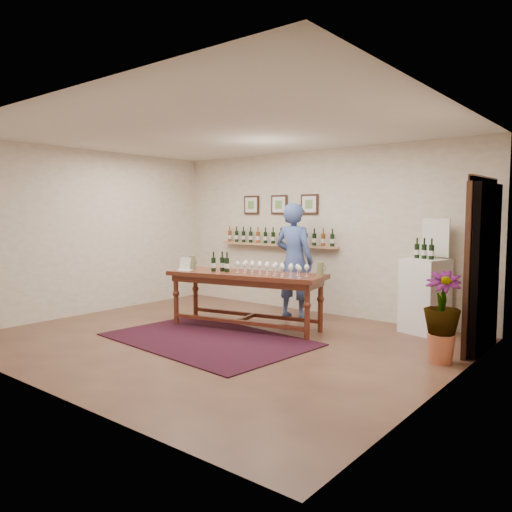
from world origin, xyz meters
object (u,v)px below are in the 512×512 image
Objects in this scene: display_pedestal at (425,296)px; tasting_table at (246,281)px; person at (294,261)px; potted_plant at (442,317)px.

tasting_table is at bearing -147.28° from display_pedestal.
tasting_table is 2.61m from display_pedestal.
potted_plant is at bearing 159.37° from person.
potted_plant is 2.92m from person.
display_pedestal is 1.17× the size of potted_plant.
person is at bearing -170.35° from display_pedestal.
person is (0.15, 1.06, 0.23)m from tasting_table.
tasting_table is 2.88m from potted_plant.
potted_plant is (2.87, 0.09, -0.18)m from tasting_table.
potted_plant is at bearing -10.25° from tasting_table.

